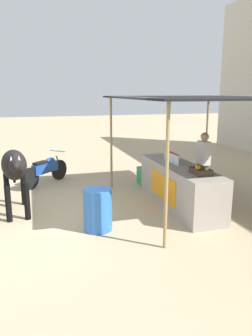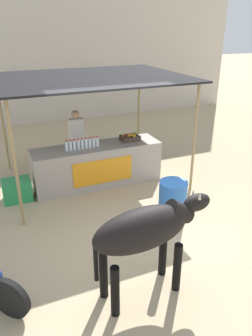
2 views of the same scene
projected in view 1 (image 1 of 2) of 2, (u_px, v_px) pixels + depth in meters
The scene contains 10 objects.
ground_plane at pixel (85, 215), 7.05m from camera, with size 60.00×60.00×0.00m, color tan.
stall_counter at pixel (179, 186), 7.54m from camera, with size 3.00×0.82×0.96m.
stall_awning at pixel (195, 101), 7.19m from camera, with size 4.20×3.20×2.48m.
water_bottle_row at pixel (172, 158), 7.72m from camera, with size 0.79×0.07×0.25m.
fruit_crate at pixel (200, 171), 6.61m from camera, with size 0.44×0.32×0.18m.
vendor_behind_counter at pixel (203, 165), 7.91m from camera, with size 0.34×0.22×1.65m.
cooler_box at pixel (147, 176), 9.32m from camera, with size 0.60×0.44×0.48m, color #268C4C.
water_barrel at pixel (98, 210), 6.21m from camera, with size 0.54×0.54×0.81m, color blue.
cow at pixel (14, 167), 6.90m from camera, with size 1.84×0.63×1.44m.
motorcycle_parked at pixel (46, 169), 9.33m from camera, with size 1.33×1.33×0.90m.
Camera 1 is at (6.62, -1.00, 2.58)m, focal length 35.00 mm.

